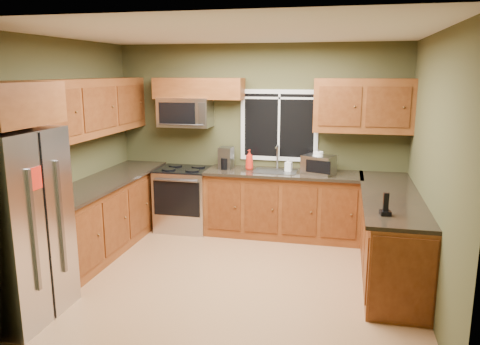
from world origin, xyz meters
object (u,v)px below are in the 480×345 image
at_px(refrigerator, 13,226).
at_px(paper_towel_roll, 318,163).
at_px(soap_bottle_a, 249,160).
at_px(cordless_phone, 385,208).
at_px(kettle, 229,160).
at_px(coffee_maker, 226,158).
at_px(range, 184,198).
at_px(soap_bottle_b, 289,164).
at_px(microwave, 185,112).
at_px(toaster_oven, 319,165).

distance_m(refrigerator, paper_towel_roll, 3.79).
xyz_separation_m(soap_bottle_a, cordless_phone, (1.73, -1.83, -0.08)).
height_order(kettle, soap_bottle_a, soap_bottle_a).
height_order(coffee_maker, kettle, coffee_maker).
relative_size(range, kettle, 3.83).
bearing_deg(range, paper_towel_roll, -1.19).
xyz_separation_m(kettle, soap_bottle_b, (0.88, -0.09, -0.01)).
xyz_separation_m(refrigerator, microwave, (0.69, 2.91, 0.83)).
xyz_separation_m(kettle, paper_towel_roll, (1.28, -0.19, 0.04)).
height_order(refrigerator, soap_bottle_b, refrigerator).
bearing_deg(range, coffee_maker, 5.88).
height_order(coffee_maker, soap_bottle_a, coffee_maker).
bearing_deg(soap_bottle_a, kettle, 162.79).
height_order(toaster_oven, kettle, toaster_oven).
xyz_separation_m(toaster_oven, soap_bottle_b, (-0.42, 0.07, -0.03)).
bearing_deg(microwave, refrigerator, -103.34).
distance_m(refrigerator, kettle, 3.22).
bearing_deg(refrigerator, range, 76.03).
bearing_deg(paper_towel_roll, soap_bottle_b, 166.68).
relative_size(range, soap_bottle_a, 3.27).
xyz_separation_m(range, toaster_oven, (1.95, -0.02, 0.60)).
relative_size(kettle, cordless_phone, 1.10).
xyz_separation_m(refrigerator, kettle, (1.34, 2.92, 0.15)).
xyz_separation_m(range, paper_towel_roll, (1.94, -0.04, 0.63)).
bearing_deg(soap_bottle_a, toaster_oven, -3.96).
xyz_separation_m(coffee_maker, kettle, (0.03, 0.09, -0.03)).
bearing_deg(refrigerator, soap_bottle_a, 59.52).
height_order(kettle, soap_bottle_b, kettle).
height_order(toaster_oven, paper_towel_roll, paper_towel_roll).
height_order(microwave, paper_towel_roll, microwave).
relative_size(kettle, paper_towel_roll, 0.71).
bearing_deg(kettle, toaster_oven, -7.30).
distance_m(soap_bottle_a, cordless_phone, 2.51).
relative_size(range, toaster_oven, 1.91).
xyz_separation_m(kettle, soap_bottle_a, (0.32, -0.10, 0.03)).
bearing_deg(range, microwave, 90.02).
bearing_deg(cordless_phone, coffee_maker, 138.41).
bearing_deg(cordless_phone, toaster_oven, 113.03).
height_order(kettle, paper_towel_roll, paper_towel_roll).
distance_m(coffee_maker, cordless_phone, 2.77).
height_order(refrigerator, kettle, refrigerator).
relative_size(microwave, paper_towel_roll, 2.21).
bearing_deg(kettle, refrigerator, -114.71).
relative_size(microwave, kettle, 3.10).
distance_m(range, coffee_maker, 0.88).
relative_size(refrigerator, kettle, 7.35).
xyz_separation_m(kettle, cordless_phone, (2.04, -1.92, -0.05)).
height_order(soap_bottle_b, cordless_phone, cordless_phone).
bearing_deg(soap_bottle_b, microwave, 177.02).
bearing_deg(cordless_phone, soap_bottle_a, 133.38).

